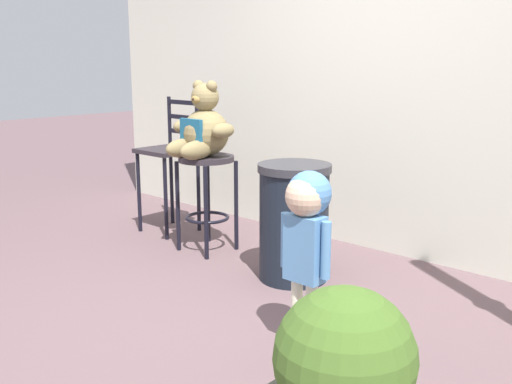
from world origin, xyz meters
name	(u,v)px	position (x,y,z in m)	size (l,w,h in m)	color
ground_plane	(215,327)	(0.00, 0.00, 0.00)	(24.00, 24.00, 0.00)	#614B4E
building_wall	(405,40)	(0.00, 1.92, 1.57)	(6.22, 0.30, 3.13)	beige
bar_stool_with_teddy	(207,182)	(-1.02, 0.90, 0.53)	(0.42, 0.42, 0.73)	#2A2429
teddy_bear	(203,129)	(-1.02, 0.87, 0.93)	(0.54, 0.48, 0.55)	olive
child_walking	(307,223)	(0.53, 0.11, 0.66)	(0.29, 0.23, 0.91)	#D89DAA
trash_bin	(294,222)	(-0.15, 0.86, 0.39)	(0.48, 0.48, 0.77)	black
bar_chair_empty	(170,156)	(-1.64, 1.06, 0.64)	(0.42, 0.42, 1.12)	#2A2429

